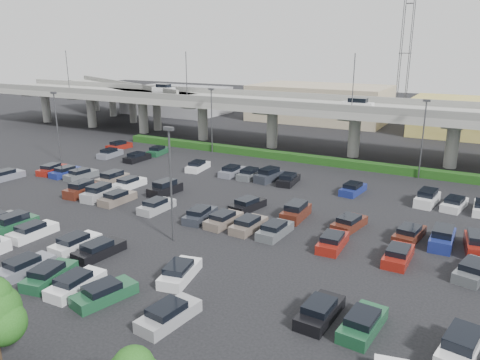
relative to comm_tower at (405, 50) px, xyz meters
The scene contains 8 objects.
ground 75.73m from the comm_tower, 93.09° to the right, with size 280.00×280.00×0.00m, color black.
overpass 43.08m from the comm_tower, 95.77° to the right, with size 150.00×13.00×15.80m.
on_ramp 64.67m from the comm_tower, 151.11° to the right, with size 50.93×30.13×8.80m.
hedge 51.42m from the comm_tower, 94.67° to the right, with size 66.00×1.60×1.10m, color #163E12.
parked_cars 79.28m from the comm_tower, 94.11° to the right, with size 63.10×41.67×1.67m.
light_poles 73.06m from the comm_tower, 96.44° to the right, with size 66.90×48.38×10.30m.
distant_buildings 18.96m from the comm_tower, 55.50° to the right, with size 138.00×24.00×9.00m.
comm_tower is the anchor object (origin of this frame).
Camera 1 is at (24.00, -39.08, 16.97)m, focal length 35.00 mm.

